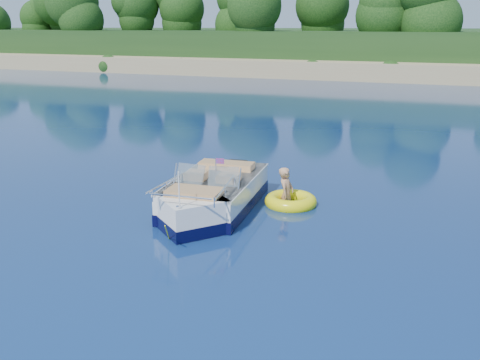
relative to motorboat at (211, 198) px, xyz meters
The scene contains 6 objects.
ground 1.30m from the motorboat, ahead, with size 160.00×160.00×0.00m, color #091740.
shoreline 63.57m from the motorboat, 88.89° to the left, with size 170.00×59.00×6.00m.
treeline 41.15m from the motorboat, 88.22° to the left, with size 150.00×7.12×8.19m.
motorboat is the anchor object (origin of this frame).
tow_tube 2.15m from the motorboat, 34.68° to the left, with size 1.76×1.76×0.36m.
boy 2.10m from the motorboat, 39.05° to the left, with size 0.56×0.37×1.55m, color tan.
Camera 1 is at (4.04, -11.55, 4.57)m, focal length 40.00 mm.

